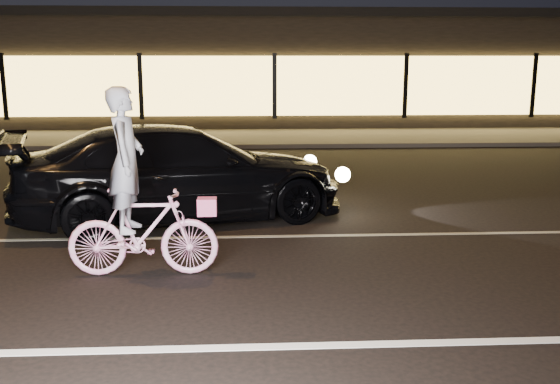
{
  "coord_description": "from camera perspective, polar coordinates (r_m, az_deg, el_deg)",
  "views": [
    {
      "loc": [
        -0.94,
        -6.58,
        2.48
      ],
      "look_at": [
        -0.56,
        0.6,
        0.95
      ],
      "focal_mm": 40.0,
      "sensor_mm": 36.0,
      "label": 1
    }
  ],
  "objects": [
    {
      "name": "sidewalk",
      "position": [
        19.75,
        -0.26,
        4.98
      ],
      "size": [
        30.0,
        4.0,
        0.12
      ],
      "primitive_type": "cube",
      "color": "#383533",
      "rests_on": "ground"
    },
    {
      "name": "cyclist",
      "position": [
        7.35,
        -12.83,
        -1.67
      ],
      "size": [
        1.74,
        0.6,
        2.2
      ],
      "rotation": [
        0.0,
        0.0,
        1.57
      ],
      "color": "#F250A2",
      "rests_on": "ground"
    },
    {
      "name": "sedan",
      "position": [
        9.87,
        -9.03,
        1.73
      ],
      "size": [
        5.52,
        3.48,
        1.49
      ],
      "rotation": [
        0.0,
        0.0,
        1.86
      ],
      "color": "black",
      "rests_on": "ground"
    },
    {
      "name": "ground",
      "position": [
        7.1,
        4.87,
        -8.49
      ],
      "size": [
        90.0,
        90.0,
        0.0
      ],
      "primitive_type": "plane",
      "color": "black",
      "rests_on": "ground"
    },
    {
      "name": "lane_stripe_far",
      "position": [
        8.98,
        3.14,
        -4.01
      ],
      "size": [
        60.0,
        0.1,
        0.01
      ],
      "primitive_type": "cube",
      "color": "gray",
      "rests_on": "ground"
    },
    {
      "name": "storefront",
      "position": [
        25.57,
        -0.92,
        11.27
      ],
      "size": [
        25.4,
        8.42,
        4.2
      ],
      "color": "black",
      "rests_on": "ground"
    },
    {
      "name": "lane_stripe_near",
      "position": [
        5.73,
        6.96,
        -13.69
      ],
      "size": [
        60.0,
        0.12,
        0.01
      ],
      "primitive_type": "cube",
      "color": "silver",
      "rests_on": "ground"
    }
  ]
}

